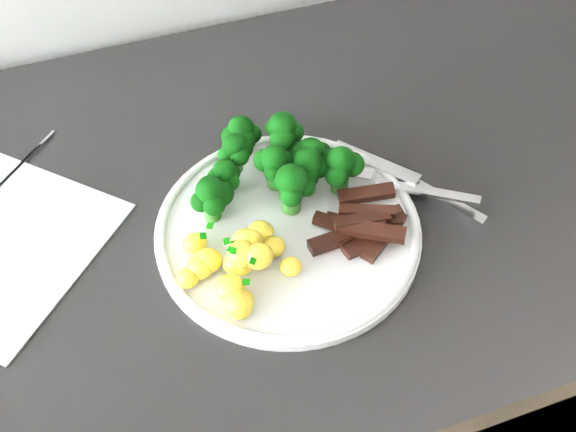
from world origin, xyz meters
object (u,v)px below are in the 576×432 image
fork (404,185)px  knife (426,191)px  counter (239,399)px  beef_strips (364,226)px  broccoli (276,163)px  plate (288,230)px  potatoes (237,265)px

fork → knife: fork is taller
fork → counter: bearing=165.9°
counter → beef_strips: bearing=-33.2°
broccoli → beef_strips: size_ratio=1.68×
fork → knife: (0.02, -0.01, -0.01)m
beef_strips → counter: bearing=146.8°
plate → knife: bearing=-0.1°
counter → knife: 0.53m
beef_strips → fork: 0.07m
fork → broccoli: bearing=158.3°
plate → potatoes: potatoes is taller
broccoli → fork: bearing=-21.7°
plate → beef_strips: bearing=-22.3°
plate → broccoli: (0.01, 0.06, 0.04)m
plate → fork: (0.14, 0.01, 0.01)m
counter → plate: bearing=-43.2°
counter → potatoes: potatoes is taller
beef_strips → knife: (0.09, 0.03, -0.01)m
plate → beef_strips: (0.07, -0.03, 0.01)m
beef_strips → fork: size_ratio=0.78×
plate → beef_strips: 0.08m
plate → potatoes: bearing=-150.3°
potatoes → beef_strips: size_ratio=1.09×
counter → potatoes: (-0.00, -0.10, 0.49)m
beef_strips → fork: beef_strips is taller
broccoli → knife: bearing=-21.3°
potatoes → knife: (0.23, 0.04, -0.02)m
fork → knife: size_ratio=0.87×
broccoli → potatoes: size_ratio=1.54×
potatoes → beef_strips: (0.14, 0.01, -0.01)m
plate → fork: size_ratio=1.95×
plate → broccoli: size_ratio=1.48×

